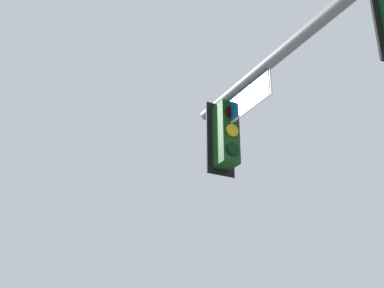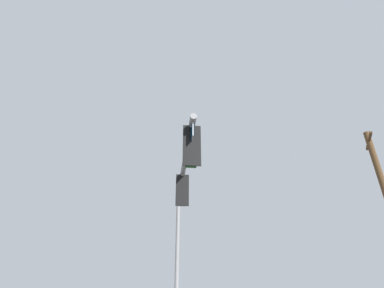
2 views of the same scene
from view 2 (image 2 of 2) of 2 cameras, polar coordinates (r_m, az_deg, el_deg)
The scene contains 1 object.
signal_pole_near at distance 11.48m, azimuth -1.74°, elevation -9.67°, with size 6.86×0.87×6.76m.
Camera 2 is at (6.88, -6.89, 1.41)m, focal length 28.00 mm.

